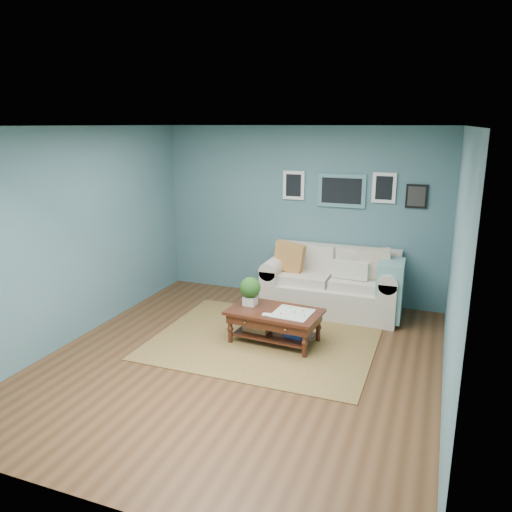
% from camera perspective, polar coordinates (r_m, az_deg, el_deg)
% --- Properties ---
extents(room_shell, '(5.00, 5.02, 2.70)m').
position_cam_1_polar(room_shell, '(5.61, -1.53, 0.83)').
color(room_shell, brown).
rests_on(room_shell, ground).
extents(area_rug, '(2.79, 2.23, 0.01)m').
position_cam_1_polar(area_rug, '(6.55, 0.91, -9.64)').
color(area_rug, brown).
rests_on(area_rug, ground).
extents(loveseat, '(2.02, 0.92, 1.04)m').
position_cam_1_polar(loveseat, '(7.50, 9.31, -3.19)').
color(loveseat, beige).
rests_on(loveseat, ground).
extents(coffee_table, '(1.20, 0.76, 0.81)m').
position_cam_1_polar(coffee_table, '(6.41, 1.65, -6.75)').
color(coffee_table, '#38140C').
rests_on(coffee_table, ground).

